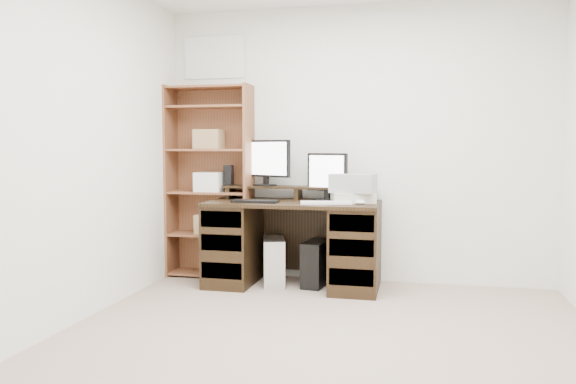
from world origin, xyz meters
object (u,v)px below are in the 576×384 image
(desk, at_px, (293,242))
(tower_black, at_px, (316,263))
(printer, at_px, (353,197))
(tower_silver, at_px, (274,261))
(monitor_wide, at_px, (266,160))
(monitor_small, at_px, (327,175))
(bookshelf, at_px, (210,180))

(desk, xyz_separation_m, tower_black, (0.19, 0.06, -0.19))
(printer, height_order, tower_silver, printer)
(tower_black, bearing_deg, desk, -157.05)
(monitor_wide, bearing_deg, tower_black, 7.35)
(tower_black, bearing_deg, printer, 0.55)
(desk, xyz_separation_m, monitor_small, (0.28, 0.14, 0.59))
(bookshelf, bearing_deg, monitor_wide, -1.49)
(tower_silver, bearing_deg, monitor_wide, 109.17)
(monitor_small, distance_m, printer, 0.33)
(tower_silver, height_order, bookshelf, bookshelf)
(monitor_small, relative_size, tower_silver, 1.03)
(bookshelf, bearing_deg, tower_black, -8.57)
(printer, xyz_separation_m, bookshelf, (-1.37, 0.19, 0.12))
(desk, height_order, printer, printer)
(monitor_wide, bearing_deg, bookshelf, -158.03)
(printer, xyz_separation_m, tower_black, (-0.33, 0.04, -0.60))
(desk, xyz_separation_m, monitor_wide, (-0.30, 0.20, 0.72))
(printer, bearing_deg, monitor_wide, 151.67)
(monitor_wide, height_order, tower_silver, monitor_wide)
(desk, distance_m, printer, 0.66)
(monitor_wide, distance_m, tower_silver, 0.92)
(desk, relative_size, tower_black, 3.61)
(tower_silver, xyz_separation_m, bookshelf, (-0.67, 0.18, 0.71))
(monitor_small, bearing_deg, monitor_wide, -165.64)
(monitor_small, xyz_separation_m, printer, (0.24, -0.12, -0.19))
(monitor_wide, distance_m, monitor_small, 0.59)
(monitor_wide, relative_size, tower_black, 1.21)
(monitor_wide, bearing_deg, tower_silver, -31.70)
(desk, distance_m, monitor_small, 0.67)
(desk, distance_m, bookshelf, 1.02)
(printer, bearing_deg, tower_silver, 163.18)
(monitor_small, relative_size, tower_black, 1.02)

